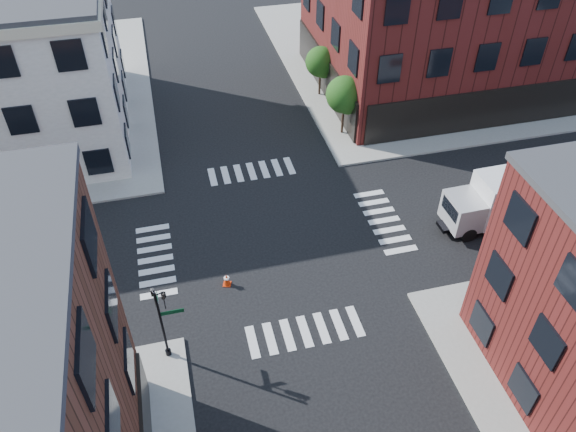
# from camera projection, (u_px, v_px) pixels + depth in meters

# --- Properties ---
(ground) EXTENTS (120.00, 120.00, 0.00)m
(ground) POSITION_uv_depth(u_px,v_px,m) (274.00, 239.00, 33.51)
(ground) COLOR black
(ground) RESTS_ON ground
(sidewalk_ne) EXTENTS (30.00, 30.00, 0.15)m
(sidewalk_ne) POSITION_uv_depth(u_px,v_px,m) (442.00, 52.00, 52.62)
(sidewalk_ne) COLOR gray
(sidewalk_ne) RESTS_ON ground
(building_ne) EXTENTS (25.00, 16.00, 12.00)m
(building_ne) POSITION_uv_depth(u_px,v_px,m) (477.00, 9.00, 44.98)
(building_ne) COLOR #491512
(building_ne) RESTS_ON ground
(tree_near) EXTENTS (2.69, 2.69, 4.49)m
(tree_near) POSITION_uv_depth(u_px,v_px,m) (345.00, 96.00, 40.09)
(tree_near) COLOR black
(tree_near) RESTS_ON ground
(tree_far) EXTENTS (2.43, 2.43, 4.07)m
(tree_far) POSITION_uv_depth(u_px,v_px,m) (321.00, 63.00, 44.67)
(tree_far) COLOR black
(tree_far) RESTS_ON ground
(signal_pole) EXTENTS (1.29, 1.24, 4.60)m
(signal_pole) POSITION_uv_depth(u_px,v_px,m) (162.00, 316.00, 25.53)
(signal_pole) COLOR black
(signal_pole) RESTS_ON ground
(box_truck) EXTENTS (7.78, 2.51, 3.49)m
(box_truck) POSITION_uv_depth(u_px,v_px,m) (509.00, 198.00, 33.57)
(box_truck) COLOR silver
(box_truck) RESTS_ON ground
(traffic_cone) EXTENTS (0.53, 0.53, 0.78)m
(traffic_cone) POSITION_uv_depth(u_px,v_px,m) (227.00, 280.00, 30.55)
(traffic_cone) COLOR red
(traffic_cone) RESTS_ON ground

